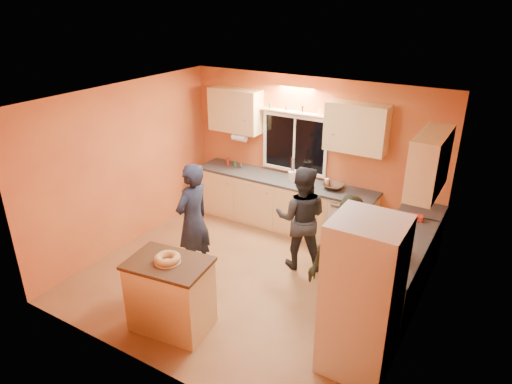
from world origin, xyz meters
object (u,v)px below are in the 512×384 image
Objects in this scene: person_left at (193,220)px; refrigerator at (362,297)px; person_center at (301,218)px; island at (171,294)px; person_right at (344,265)px.

refrigerator is at bearing 82.18° from person_left.
refrigerator is at bearing 112.22° from person_center.
person_left is (-0.52, 1.12, 0.37)m from island.
person_left is 0.95× the size of person_right.
person_right is at bearing 92.86° from person_left.
island is at bearing 29.00° from person_left.
person_center is (-1.43, 1.52, -0.11)m from refrigerator.
person_left is at bearing 107.11° from island.
person_left is (-2.67, 0.57, -0.05)m from refrigerator.
person_right is at bearing 114.98° from person_center.
person_left reaches higher than island.
island is 0.59× the size of person_right.
island is 2.22m from person_center.
person_left is 1.57m from person_center.
island is at bearing 148.63° from person_right.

